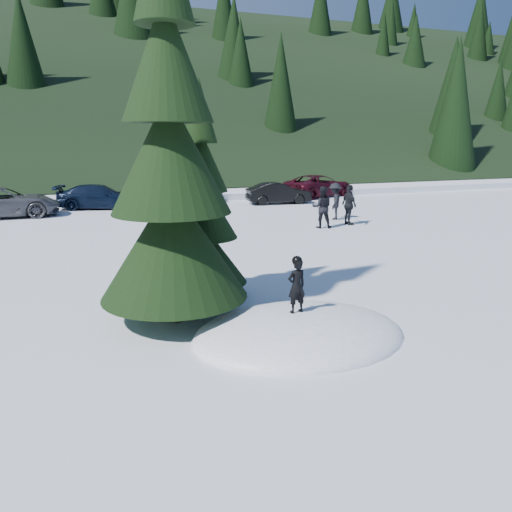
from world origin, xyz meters
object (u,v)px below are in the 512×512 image
object	(u,v)px
child_skier	(297,286)
car_6	(318,186)
spruce_tall	(170,170)
adult_0	(322,207)
adult_1	(349,205)
car_5	(279,193)
car_3	(99,197)
car_2	(3,202)
car_4	(195,193)
spruce_short	(202,216)
adult_2	(335,201)

from	to	relation	value
child_skier	car_6	bearing A→B (deg)	-125.91
spruce_tall	adult_0	bearing A→B (deg)	47.77
adult_1	car_5	xyz separation A→B (m)	(-0.14, 8.16, -0.28)
spruce_tall	adult_1	xyz separation A→B (m)	(10.04, 9.63, -2.39)
child_skier	car_3	size ratio (longest dim) A/B	0.24
spruce_tall	car_2	world-z (taller)	spruce_tall
car_5	adult_0	bearing A→B (deg)	175.31
car_4	car_2	bearing A→B (deg)	94.65
car_2	car_4	bearing A→B (deg)	-80.84
adult_0	car_3	size ratio (longest dim) A/B	0.39
spruce_tall	car_5	distance (m)	20.53
spruce_tall	car_2	xyz separation A→B (m)	(-5.35, 17.65, -2.56)
car_5	car_4	bearing A→B (deg)	71.86
car_3	adult_0	bearing A→B (deg)	-123.29
spruce_short	child_skier	distance (m)	3.46
spruce_short	car_2	world-z (taller)	spruce_short
adult_2	car_6	bearing A→B (deg)	-169.02
spruce_tall	child_skier	size ratio (longest dim) A/B	7.69
car_5	car_6	size ratio (longest dim) A/B	0.74
adult_2	car_2	distance (m)	16.81
spruce_short	car_4	distance (m)	18.93
child_skier	car_2	size ratio (longest dim) A/B	0.20
adult_0	car_3	xyz separation A→B (m)	(-9.05, 9.91, -0.25)
car_5	car_6	xyz separation A→B (m)	(4.02, 2.59, 0.09)
adult_0	car_6	size ratio (longest dim) A/B	0.35
car_2	car_4	size ratio (longest dim) A/B	1.52
spruce_short	adult_1	world-z (taller)	spruce_short
car_5	spruce_tall	bearing A→B (deg)	155.74
adult_0	car_4	size ratio (longest dim) A/B	0.52
adult_0	car_4	world-z (taller)	adult_0
adult_2	spruce_short	bearing A→B (deg)	-9.78
adult_1	car_4	xyz separation A→B (m)	(-4.92, 10.18, -0.32)
adult_2	car_2	xyz separation A→B (m)	(-15.54, 6.39, -0.14)
car_3	car_2	bearing A→B (deg)	122.89
adult_2	car_3	distance (m)	13.41
car_2	car_6	bearing A→B (deg)	-84.47
adult_0	car_2	size ratio (longest dim) A/B	0.34
child_skier	car_6	world-z (taller)	child_skier
adult_2	car_3	bearing A→B (deg)	-93.41
adult_1	car_3	bearing A→B (deg)	46.89
child_skier	spruce_short	bearing A→B (deg)	-76.96
adult_0	car_3	distance (m)	13.43
adult_1	car_4	bearing A→B (deg)	24.92
car_2	child_skier	bearing A→B (deg)	-161.24
spruce_short	adult_0	size ratio (longest dim) A/B	2.88
spruce_short	car_6	bearing A→B (deg)	55.76
adult_1	car_6	bearing A→B (deg)	-20.71
spruce_tall	child_skier	bearing A→B (deg)	-37.58
adult_1	car_6	world-z (taller)	adult_1
adult_0	adult_2	world-z (taller)	adult_0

